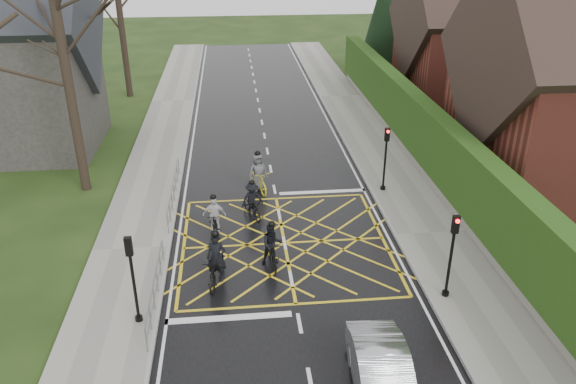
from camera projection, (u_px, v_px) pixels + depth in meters
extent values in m
plane|color=black|center=(284.00, 243.00, 22.47)|extent=(120.00, 120.00, 0.00)
cube|color=black|center=(284.00, 243.00, 22.46)|extent=(9.00, 80.00, 0.01)
cube|color=gray|center=(430.00, 234.00, 22.98)|extent=(3.00, 80.00, 0.15)
cube|color=gray|center=(132.00, 250.00, 21.88)|extent=(3.00, 80.00, 0.15)
cube|color=slate|center=(425.00, 168.00, 28.39)|extent=(0.50, 38.00, 0.70)
cube|color=#1C3E11|center=(429.00, 135.00, 27.63)|extent=(0.90, 38.00, 2.80)
cube|color=maroon|center=(472.00, 60.00, 38.62)|extent=(9.00, 8.00, 6.00)
cube|color=#2F211C|center=(478.00, 16.00, 37.36)|extent=(9.80, 8.80, 8.80)
cylinder|color=black|center=(383.00, 68.00, 46.46)|extent=(0.50, 0.50, 1.20)
cone|color=black|center=(387.00, 13.00, 44.54)|extent=(4.60, 4.60, 10.00)
cube|color=#2D2B28|center=(16.00, 87.00, 30.44)|extent=(8.00, 7.00, 7.00)
cube|color=#26282D|center=(2.00, 22.00, 28.96)|extent=(8.80, 7.80, 7.80)
cylinder|color=black|center=(67.00, 76.00, 24.61)|extent=(0.44, 0.44, 11.00)
cylinder|color=black|center=(83.00, 32.00, 31.46)|extent=(0.44, 0.44, 12.00)
cylinder|color=black|center=(121.00, 26.00, 39.12)|extent=(0.44, 0.44, 10.00)
cylinder|color=slate|center=(154.00, 279.00, 18.47)|extent=(0.05, 5.00, 0.05)
cylinder|color=slate|center=(156.00, 290.00, 18.67)|extent=(0.04, 5.00, 0.04)
cylinder|color=slate|center=(147.00, 342.00, 16.45)|extent=(0.04, 0.04, 1.00)
cylinder|color=slate|center=(163.00, 252.00, 20.93)|extent=(0.04, 0.04, 1.00)
cylinder|color=slate|center=(173.00, 184.00, 25.18)|extent=(0.05, 6.00, 0.05)
cylinder|color=slate|center=(174.00, 193.00, 25.38)|extent=(0.04, 6.00, 0.04)
cylinder|color=slate|center=(168.00, 226.00, 22.72)|extent=(0.04, 0.04, 1.00)
cylinder|color=slate|center=(179.00, 167.00, 28.09)|extent=(0.04, 0.04, 1.00)
cylinder|color=black|center=(385.00, 163.00, 26.04)|extent=(0.10, 0.10, 3.00)
cylinder|color=black|center=(383.00, 189.00, 26.63)|extent=(0.24, 0.24, 0.30)
cube|color=black|center=(387.00, 135.00, 25.43)|extent=(0.22, 0.16, 0.62)
sphere|color=#FF0C0C|center=(388.00, 132.00, 25.24)|extent=(0.14, 0.14, 0.14)
cylinder|color=black|center=(450.00, 261.00, 18.52)|extent=(0.10, 0.10, 3.00)
cylinder|color=black|center=(445.00, 295.00, 19.11)|extent=(0.24, 0.24, 0.30)
cube|color=black|center=(456.00, 224.00, 17.91)|extent=(0.22, 0.16, 0.62)
sphere|color=#FF0C0C|center=(458.00, 221.00, 17.72)|extent=(0.14, 0.14, 0.14)
cylinder|color=black|center=(134.00, 285.00, 17.32)|extent=(0.10, 0.10, 3.00)
cylinder|color=black|center=(139.00, 320.00, 17.90)|extent=(0.24, 0.24, 0.30)
cube|color=black|center=(129.00, 246.00, 16.70)|extent=(0.22, 0.16, 0.62)
sphere|color=#FF0C0C|center=(128.00, 239.00, 16.73)|extent=(0.14, 0.14, 0.14)
imported|color=black|center=(217.00, 269.00, 19.82)|extent=(1.15, 2.23, 1.12)
imported|color=black|center=(216.00, 258.00, 19.74)|extent=(0.77, 0.58, 1.90)
sphere|color=black|center=(215.00, 234.00, 19.32)|extent=(0.30, 0.30, 0.30)
imported|color=black|center=(272.00, 252.00, 20.84)|extent=(0.67, 1.84, 1.08)
imported|color=black|center=(272.00, 244.00, 20.81)|extent=(0.86, 0.70, 1.65)
sphere|color=black|center=(272.00, 224.00, 20.44)|extent=(0.26, 0.26, 0.26)
imported|color=black|center=(252.00, 207.00, 24.31)|extent=(1.20, 1.85, 0.92)
imported|color=black|center=(252.00, 199.00, 24.26)|extent=(1.15, 0.90, 1.56)
sphere|color=black|center=(252.00, 183.00, 23.91)|extent=(0.24, 0.24, 0.24)
imported|color=black|center=(215.00, 222.00, 22.91)|extent=(0.57, 1.78, 1.06)
imported|color=silver|center=(214.00, 215.00, 22.88)|extent=(0.96, 0.43, 1.62)
sphere|color=black|center=(213.00, 197.00, 22.51)|extent=(0.25, 0.25, 0.25)
imported|color=gold|center=(258.00, 180.00, 26.63)|extent=(1.33, 2.17, 1.08)
imported|color=#515358|center=(258.00, 172.00, 26.56)|extent=(1.03, 0.83, 1.83)
sphere|color=black|center=(258.00, 154.00, 26.15)|extent=(0.29, 0.29, 0.29)
imported|color=#B5B6BC|center=(383.00, 378.00, 14.92)|extent=(1.65, 4.22, 1.37)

